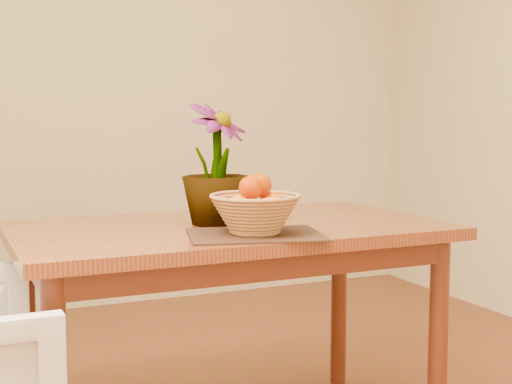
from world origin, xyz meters
name	(u,v)px	position (x,y,z in m)	size (l,w,h in m)	color
wall_back	(100,74)	(0.00, 2.25, 1.35)	(4.00, 0.02, 2.70)	beige
table	(229,250)	(0.00, 0.30, 0.66)	(1.40, 0.80, 0.75)	brown
placemat	(255,235)	(-0.01, 0.06, 0.75)	(0.40, 0.30, 0.01)	#351D13
wicker_basket	(255,216)	(-0.01, 0.06, 0.81)	(0.27, 0.27, 0.11)	#A37244
orange_pile	(255,197)	(-0.01, 0.06, 0.87)	(0.19, 0.19, 0.13)	#EC6303
potted_plant	(216,164)	(-0.04, 0.31, 0.95)	(0.23, 0.23, 0.40)	#204915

